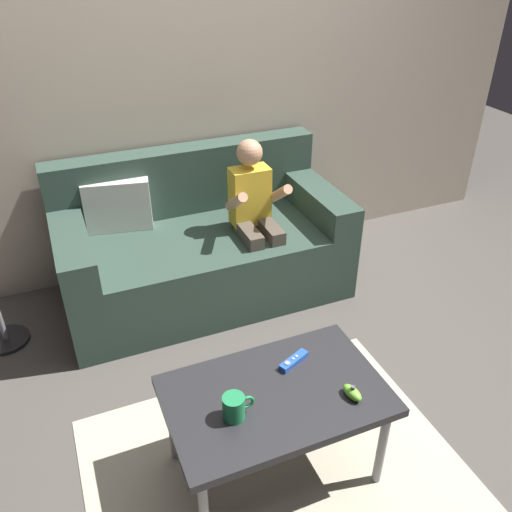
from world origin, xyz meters
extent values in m
plane|color=#4C4742|center=(0.00, 0.00, 0.00)|extent=(8.48, 8.48, 0.00)
cube|color=#B2A38E|center=(0.00, 1.53, 1.25)|extent=(4.24, 0.05, 2.50)
cube|color=#2D4238|center=(-0.24, 1.08, 0.21)|extent=(1.62, 0.80, 0.42)
cube|color=#2D4238|center=(-0.24, 1.40, 0.62)|extent=(1.62, 0.16, 0.40)
cube|color=#2D4238|center=(-0.96, 1.08, 0.50)|extent=(0.18, 0.80, 0.17)
cube|color=#2D4238|center=(0.48, 1.08, 0.50)|extent=(0.18, 0.80, 0.17)
cube|color=silver|center=(-0.66, 1.32, 0.56)|extent=(0.39, 0.20, 0.30)
cylinder|color=#4C4238|center=(-0.03, 0.77, 0.21)|extent=(0.07, 0.07, 0.42)
cylinder|color=#4C4238|center=(0.10, 0.77, 0.21)|extent=(0.07, 0.07, 0.42)
cube|color=#4C4238|center=(-0.03, 0.91, 0.45)|extent=(0.08, 0.27, 0.08)
cube|color=#4C4238|center=(0.10, 0.91, 0.45)|extent=(0.08, 0.27, 0.08)
cube|color=gold|center=(0.04, 1.04, 0.62)|extent=(0.22, 0.13, 0.33)
cylinder|color=tan|center=(-0.09, 0.92, 0.66)|extent=(0.05, 0.24, 0.19)
cylinder|color=tan|center=(0.16, 0.92, 0.66)|extent=(0.05, 0.24, 0.19)
sphere|color=tan|center=(0.04, 1.04, 0.87)|extent=(0.14, 0.14, 0.14)
cube|color=#232326|center=(-0.37, -0.22, 0.42)|extent=(0.82, 0.52, 0.04)
cylinder|color=gray|center=(-0.01, -0.43, 0.20)|extent=(0.04, 0.04, 0.40)
cylinder|color=gray|center=(-0.73, -0.01, 0.20)|extent=(0.04, 0.04, 0.40)
cylinder|color=gray|center=(-0.01, -0.01, 0.20)|extent=(0.04, 0.04, 0.40)
cube|color=#BCB299|center=(-0.37, -0.22, 0.00)|extent=(1.49, 1.13, 0.01)
cube|color=blue|center=(-0.24, -0.10, 0.45)|extent=(0.14, 0.09, 0.02)
cylinder|color=#99999E|center=(-0.28, -0.12, 0.46)|extent=(0.02, 0.02, 0.00)
cylinder|color=silver|center=(-0.24, -0.10, 0.46)|extent=(0.01, 0.01, 0.00)
cylinder|color=silver|center=(-0.22, -0.10, 0.46)|extent=(0.01, 0.01, 0.00)
ellipsoid|color=#72C638|center=(-0.12, -0.34, 0.46)|extent=(0.06, 0.10, 0.04)
cylinder|color=#4C4C51|center=(-0.12, -0.34, 0.48)|extent=(0.02, 0.02, 0.01)
cylinder|color=#1E7F47|center=(-0.55, -0.27, 0.49)|extent=(0.08, 0.08, 0.10)
torus|color=#1E7F47|center=(-0.50, -0.27, 0.49)|extent=(0.06, 0.01, 0.06)
cylinder|color=black|center=(-1.38, 1.06, 0.01)|extent=(0.24, 0.24, 0.02)
camera|label=1|loc=(-0.98, -1.49, 1.91)|focal=37.26mm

